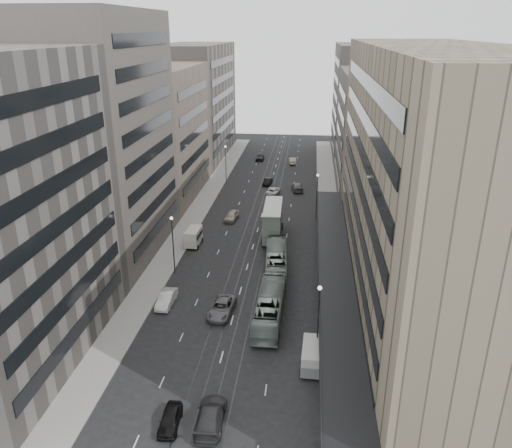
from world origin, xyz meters
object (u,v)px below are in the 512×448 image
at_px(bus_far, 276,261).
at_px(sedan_0, 170,419).
at_px(bus_near, 270,307).
at_px(sedan_1, 166,299).
at_px(sedan_2, 222,308).
at_px(double_decker, 273,220).
at_px(panel_van, 194,236).
at_px(vw_microbus, 312,355).
at_px(pedestrian, 327,365).

xyz_separation_m(bus_far, sedan_0, (-6.84, -29.83, -0.97)).
xyz_separation_m(bus_near, sedan_1, (-12.84, 2.07, -0.92)).
bearing_deg(sedan_1, sedan_2, -9.73).
height_order(double_decker, sedan_1, double_decker).
bearing_deg(bus_near, sedan_1, -8.32).
height_order(sedan_1, sedan_2, sedan_2).
distance_m(sedan_0, sedan_2, 18.23).
relative_size(bus_far, panel_van, 2.75).
height_order(vw_microbus, pedestrian, vw_microbus).
bearing_deg(sedan_1, vw_microbus, -29.21).
relative_size(bus_near, bus_far, 1.03).
bearing_deg(pedestrian, sedan_1, -56.91).
height_order(panel_van, sedan_0, panel_van).
height_order(bus_far, sedan_0, bus_far).
bearing_deg(double_decker, sedan_2, -101.42).
bearing_deg(vw_microbus, sedan_1, 152.32).
distance_m(sedan_1, pedestrian, 22.15).
distance_m(vw_microbus, sedan_2, 13.89).
height_order(sedan_0, sedan_1, sedan_1).
relative_size(sedan_1, sedan_2, 0.84).
xyz_separation_m(vw_microbus, sedan_1, (-17.70, 10.23, -0.59)).
relative_size(double_decker, vw_microbus, 2.13).
height_order(vw_microbus, panel_van, panel_van).
distance_m(bus_far, double_decker, 12.33).
xyz_separation_m(sedan_1, pedestrian, (19.22, -11.01, 0.20)).
bearing_deg(vw_microbus, double_decker, 103.54).
height_order(sedan_2, pedestrian, pedestrian).
bearing_deg(panel_van, bus_far, -28.03).
bearing_deg(double_decker, pedestrian, -78.10).
distance_m(bus_near, sedan_1, 13.04).
bearing_deg(panel_van, vw_microbus, -55.35).
bearing_deg(double_decker, bus_far, -84.67).
bearing_deg(sedan_0, vw_microbus, 35.40).
relative_size(bus_near, sedan_2, 2.15).
bearing_deg(vw_microbus, bus_near, 123.11).
distance_m(bus_far, vw_microbus, 21.16).
relative_size(bus_far, sedan_0, 2.94).
relative_size(sedan_0, pedestrian, 2.44).
distance_m(bus_near, panel_van, 24.12).
bearing_deg(pedestrian, bus_near, -81.61).
relative_size(bus_near, pedestrian, 7.35).
xyz_separation_m(double_decker, vw_microbus, (6.48, -32.74, -1.53)).
xyz_separation_m(vw_microbus, pedestrian, (1.52, -0.78, -0.39)).
xyz_separation_m(panel_van, sedan_0, (6.55, -37.40, -0.80)).
bearing_deg(bus_near, sedan_2, -6.60).
xyz_separation_m(sedan_2, pedestrian, (12.15, -9.70, 0.19)).
xyz_separation_m(sedan_1, sedan_2, (7.07, -1.32, 0.01)).
bearing_deg(sedan_2, double_decker, 84.61).
distance_m(double_decker, vw_microbus, 33.41).
bearing_deg(sedan_0, bus_far, 74.45).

